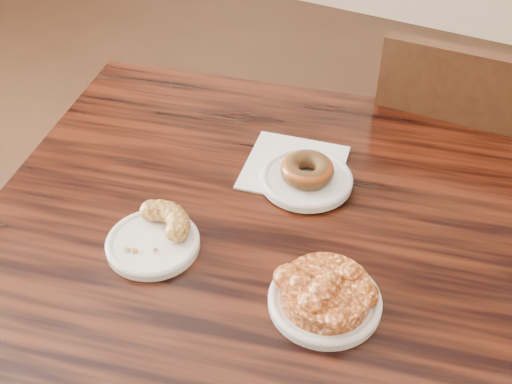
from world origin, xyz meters
The scene contains 9 objects.
cafe_table centered at (0.04, 0.15, 0.38)m, with size 0.92×0.92×0.75m, color black.
chair_far centered at (0.29, 0.80, 0.45)m, with size 0.45×0.45×0.90m, color black, non-canonical shape.
napkin centered at (0.02, 0.33, 0.75)m, with size 0.17×0.17×0.00m, color white.
plate_donut centered at (0.06, 0.30, 0.76)m, with size 0.16×0.16×0.01m, color white.
plate_cruller centered at (-0.09, 0.06, 0.76)m, with size 0.15×0.15×0.01m, color white.
plate_fritter centered at (0.19, 0.07, 0.76)m, with size 0.16×0.16×0.01m, color white.
glazed_donut centered at (0.06, 0.30, 0.78)m, with size 0.09×0.09×0.03m, color brown.
apple_fritter centered at (0.19, 0.07, 0.78)m, with size 0.17×0.17×0.04m, color #491A07, non-canonical shape.
cruller_fragment centered at (-0.09, 0.06, 0.78)m, with size 0.12×0.12×0.03m, color brown, non-canonical shape.
Camera 1 is at (0.36, -0.49, 1.47)m, focal length 45.00 mm.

